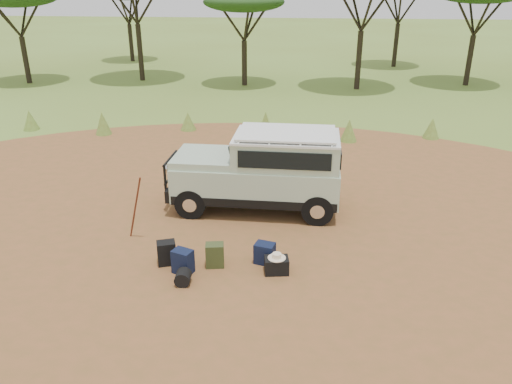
# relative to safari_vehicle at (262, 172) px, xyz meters

# --- Properties ---
(ground) EXTENTS (140.00, 140.00, 0.00)m
(ground) POSITION_rel_safari_vehicle_xyz_m (-0.49, -2.42, -0.97)
(ground) COLOR olive
(ground) RESTS_ON ground
(dirt_clearing) EXTENTS (23.00, 23.00, 0.01)m
(dirt_clearing) POSITION_rel_safari_vehicle_xyz_m (-0.49, -2.42, -0.97)
(dirt_clearing) COLOR brown
(dirt_clearing) RESTS_ON ground
(grass_fringe) EXTENTS (36.60, 1.60, 0.90)m
(grass_fringe) POSITION_rel_safari_vehicle_xyz_m (-0.38, 6.25, -0.57)
(grass_fringe) COLOR olive
(grass_fringe) RESTS_ON ground
(safari_vehicle) EXTENTS (4.21, 1.71, 2.02)m
(safari_vehicle) POSITION_rel_safari_vehicle_xyz_m (0.00, 0.00, 0.00)
(safari_vehicle) COLOR #AAC0A3
(safari_vehicle) RESTS_ON ground
(walking_staff) EXTENTS (0.48, 0.26, 1.52)m
(walking_staff) POSITION_rel_safari_vehicle_xyz_m (-2.58, -1.88, -0.21)
(walking_staff) COLOR maroon
(walking_staff) RESTS_ON ground
(backpack_black) EXTENTS (0.43, 0.38, 0.50)m
(backpack_black) POSITION_rel_safari_vehicle_xyz_m (-1.66, -2.84, -0.73)
(backpack_black) COLOR black
(backpack_black) RESTS_ON ground
(backpack_navy) EXTENTS (0.45, 0.39, 0.50)m
(backpack_navy) POSITION_rel_safari_vehicle_xyz_m (-1.25, -3.13, -0.73)
(backpack_navy) COLOR #0F1C31
(backpack_navy) RESTS_ON ground
(backpack_olive) EXTENTS (0.40, 0.32, 0.50)m
(backpack_olive) POSITION_rel_safari_vehicle_xyz_m (-0.67, -2.83, -0.72)
(backpack_olive) COLOR #3B4921
(backpack_olive) RESTS_ON ground
(duffel_navy) EXTENTS (0.45, 0.38, 0.44)m
(duffel_navy) POSITION_rel_safari_vehicle_xyz_m (0.31, -2.59, -0.76)
(duffel_navy) COLOR #0F1C31
(duffel_navy) RESTS_ON ground
(hard_case) EXTENTS (0.51, 0.40, 0.33)m
(hard_case) POSITION_rel_safari_vehicle_xyz_m (0.57, -2.94, -0.81)
(hard_case) COLOR black
(hard_case) RESTS_ON ground
(stuff_sack) EXTENTS (0.32, 0.32, 0.30)m
(stuff_sack) POSITION_rel_safari_vehicle_xyz_m (-1.15, -3.53, -0.83)
(stuff_sack) COLOR black
(stuff_sack) RESTS_ON ground
(safari_hat) EXTENTS (0.35, 0.35, 0.10)m
(safari_hat) POSITION_rel_safari_vehicle_xyz_m (0.57, -2.94, -0.61)
(safari_hat) COLOR beige
(safari_hat) RESTS_ON hard_case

